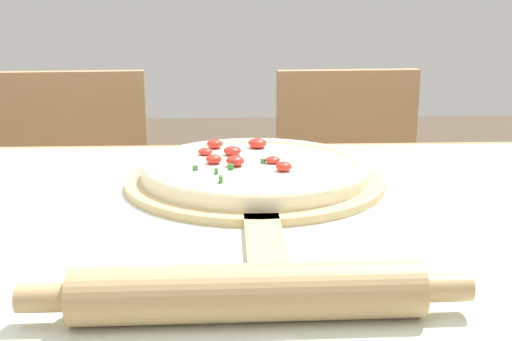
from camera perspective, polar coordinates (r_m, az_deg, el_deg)
The scene contains 7 objects.
dining_table at distance 0.93m, azimuth -3.03°, elevation -10.34°, with size 1.43×0.84×0.78m.
towel_cloth at distance 0.89m, azimuth -3.13°, elevation -3.51°, with size 1.35×0.76×0.00m.
pizza_peel at distance 0.98m, azimuth -0.03°, elevation -1.19°, with size 0.40×0.59×0.01m.
pizza at distance 0.99m, azimuth -0.11°, elevation 0.18°, with size 0.35×0.35×0.04m.
rolling_pin at distance 0.58m, azimuth -0.73°, elevation -10.81°, with size 0.40×0.06×0.05m.
chair_left at distance 1.74m, azimuth -15.82°, elevation -4.14°, with size 0.42×0.42×0.88m.
chair_right at distance 1.73m, azimuth 8.48°, elevation -3.90°, with size 0.42×0.42×0.88m.
Camera 1 is at (0.01, -0.84, 1.06)m, focal length 45.00 mm.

